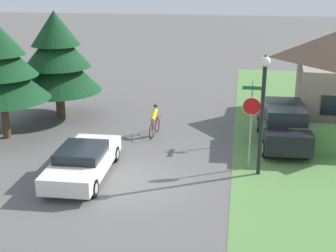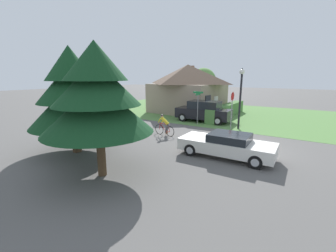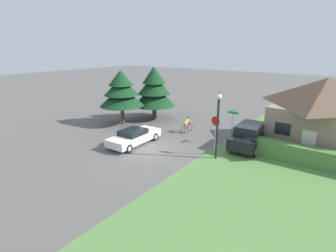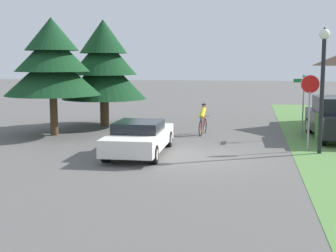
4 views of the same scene
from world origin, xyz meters
name	(u,v)px [view 1 (image 1 of 4)]	position (x,y,z in m)	size (l,w,h in m)	color
ground_plane	(138,183)	(0.00, 0.00, 0.00)	(140.00, 140.00, 0.00)	#5B5956
sedan_left_lane	(83,161)	(-2.21, 0.28, 0.63)	(2.02, 4.82, 1.25)	silver
cyclist	(154,121)	(-0.38, 5.36, 0.71)	(0.44, 1.71, 1.49)	black
parked_suv_right	(283,124)	(5.58, 5.07, 0.95)	(2.16, 5.00, 1.90)	black
stop_sign	(251,119)	(4.06, 2.04, 2.07)	(0.71, 0.07, 2.94)	gray
street_lamp	(263,98)	(4.44, 1.55, 3.06)	(0.39, 0.39, 4.70)	black
street_name_sign	(252,102)	(4.14, 4.99, 1.96)	(0.90, 0.90, 2.84)	gray
conifer_tall_far	(57,57)	(-5.92, 7.52, 3.25)	(4.51, 4.51, 5.65)	#4C3823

